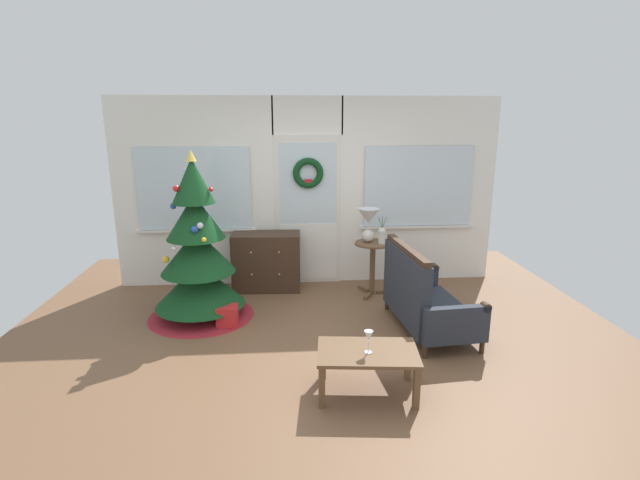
{
  "coord_description": "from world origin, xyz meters",
  "views": [
    {
      "loc": [
        -0.32,
        -4.4,
        2.3
      ],
      "look_at": [
        0.05,
        0.55,
        1.0
      ],
      "focal_mm": 26.83,
      "sensor_mm": 36.0,
      "label": 1
    }
  ],
  "objects_px": {
    "side_table": "(373,258)",
    "coffee_table": "(368,357)",
    "dresser_cabinet": "(267,262)",
    "flower_vase": "(382,235)",
    "christmas_tree": "(198,260)",
    "settee_sofa": "(422,298)",
    "table_lamp": "(369,220)",
    "wine_glass": "(369,337)",
    "gift_box": "(227,316)"
  },
  "relations": [
    {
      "from": "side_table",
      "to": "coffee_table",
      "type": "xyz_separation_m",
      "value": [
        -0.46,
        -2.31,
        -0.16
      ]
    },
    {
      "from": "coffee_table",
      "to": "dresser_cabinet",
      "type": "bearing_deg",
      "value": 109.59
    },
    {
      "from": "dresser_cabinet",
      "to": "flower_vase",
      "type": "xyz_separation_m",
      "value": [
        1.49,
        -0.35,
        0.43
      ]
    },
    {
      "from": "christmas_tree",
      "to": "settee_sofa",
      "type": "relative_size",
      "value": 1.38
    },
    {
      "from": "dresser_cabinet",
      "to": "side_table",
      "type": "relative_size",
      "value": 1.3
    },
    {
      "from": "dresser_cabinet",
      "to": "table_lamp",
      "type": "distance_m",
      "value": 1.48
    },
    {
      "from": "side_table",
      "to": "table_lamp",
      "type": "height_order",
      "value": "table_lamp"
    },
    {
      "from": "side_table",
      "to": "flower_vase",
      "type": "relative_size",
      "value": 2.01
    },
    {
      "from": "dresser_cabinet",
      "to": "wine_glass",
      "type": "relative_size",
      "value": 4.71
    },
    {
      "from": "dresser_cabinet",
      "to": "side_table",
      "type": "xyz_separation_m",
      "value": [
        1.39,
        -0.29,
        0.11
      ]
    },
    {
      "from": "christmas_tree",
      "to": "wine_glass",
      "type": "bearing_deg",
      "value": -46.74
    },
    {
      "from": "dresser_cabinet",
      "to": "table_lamp",
      "type": "relative_size",
      "value": 2.09
    },
    {
      "from": "coffee_table",
      "to": "table_lamp",
      "type": "bearing_deg",
      "value": 80.26
    },
    {
      "from": "side_table",
      "to": "table_lamp",
      "type": "distance_m",
      "value": 0.49
    },
    {
      "from": "dresser_cabinet",
      "to": "settee_sofa",
      "type": "height_order",
      "value": "settee_sofa"
    },
    {
      "from": "coffee_table",
      "to": "christmas_tree",
      "type": "bearing_deg",
      "value": 133.84
    },
    {
      "from": "dresser_cabinet",
      "to": "gift_box",
      "type": "relative_size",
      "value": 3.95
    },
    {
      "from": "wine_glass",
      "to": "gift_box",
      "type": "relative_size",
      "value": 0.84
    },
    {
      "from": "settee_sofa",
      "to": "table_lamp",
      "type": "height_order",
      "value": "table_lamp"
    },
    {
      "from": "settee_sofa",
      "to": "gift_box",
      "type": "xyz_separation_m",
      "value": [
        -2.14,
        0.27,
        -0.26
      ]
    },
    {
      "from": "wine_glass",
      "to": "dresser_cabinet",
      "type": "bearing_deg",
      "value": 109.31
    },
    {
      "from": "dresser_cabinet",
      "to": "gift_box",
      "type": "height_order",
      "value": "dresser_cabinet"
    },
    {
      "from": "christmas_tree",
      "to": "settee_sofa",
      "type": "height_order",
      "value": "christmas_tree"
    },
    {
      "from": "christmas_tree",
      "to": "flower_vase",
      "type": "relative_size",
      "value": 5.53
    },
    {
      "from": "flower_vase",
      "to": "side_table",
      "type": "bearing_deg",
      "value": 149.04
    },
    {
      "from": "dresser_cabinet",
      "to": "coffee_table",
      "type": "xyz_separation_m",
      "value": [
        0.93,
        -2.61,
        -0.06
      ]
    },
    {
      "from": "coffee_table",
      "to": "flower_vase",
      "type": "bearing_deg",
      "value": 75.95
    },
    {
      "from": "wine_glass",
      "to": "table_lamp",
      "type": "bearing_deg",
      "value": 80.34
    },
    {
      "from": "wine_glass",
      "to": "gift_box",
      "type": "bearing_deg",
      "value": 131.96
    },
    {
      "from": "flower_vase",
      "to": "gift_box",
      "type": "bearing_deg",
      "value": -157.03
    },
    {
      "from": "dresser_cabinet",
      "to": "flower_vase",
      "type": "bearing_deg",
      "value": -13.27
    },
    {
      "from": "settee_sofa",
      "to": "table_lamp",
      "type": "distance_m",
      "value": 1.38
    },
    {
      "from": "christmas_tree",
      "to": "side_table",
      "type": "height_order",
      "value": "christmas_tree"
    },
    {
      "from": "table_lamp",
      "to": "coffee_table",
      "type": "height_order",
      "value": "table_lamp"
    },
    {
      "from": "christmas_tree",
      "to": "gift_box",
      "type": "relative_size",
      "value": 8.34
    },
    {
      "from": "side_table",
      "to": "flower_vase",
      "type": "height_order",
      "value": "flower_vase"
    },
    {
      "from": "settee_sofa",
      "to": "wine_glass",
      "type": "height_order",
      "value": "settee_sofa"
    },
    {
      "from": "dresser_cabinet",
      "to": "wine_glass",
      "type": "bearing_deg",
      "value": -70.69
    },
    {
      "from": "table_lamp",
      "to": "wine_glass",
      "type": "height_order",
      "value": "table_lamp"
    },
    {
      "from": "settee_sofa",
      "to": "gift_box",
      "type": "height_order",
      "value": "settee_sofa"
    },
    {
      "from": "settee_sofa",
      "to": "coffee_table",
      "type": "relative_size",
      "value": 1.58
    },
    {
      "from": "table_lamp",
      "to": "gift_box",
      "type": "distance_m",
      "value": 2.15
    },
    {
      "from": "settee_sofa",
      "to": "table_lamp",
      "type": "relative_size",
      "value": 3.2
    },
    {
      "from": "christmas_tree",
      "to": "coffee_table",
      "type": "distance_m",
      "value": 2.44
    },
    {
      "from": "side_table",
      "to": "gift_box",
      "type": "height_order",
      "value": "side_table"
    },
    {
      "from": "settee_sofa",
      "to": "wine_glass",
      "type": "xyz_separation_m",
      "value": [
        -0.8,
        -1.22,
        0.16
      ]
    },
    {
      "from": "flower_vase",
      "to": "coffee_table",
      "type": "distance_m",
      "value": 2.37
    },
    {
      "from": "dresser_cabinet",
      "to": "table_lamp",
      "type": "bearing_deg",
      "value": -10.7
    },
    {
      "from": "christmas_tree",
      "to": "wine_glass",
      "type": "distance_m",
      "value": 2.45
    },
    {
      "from": "table_lamp",
      "to": "flower_vase",
      "type": "bearing_deg",
      "value": -32.01
    }
  ]
}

